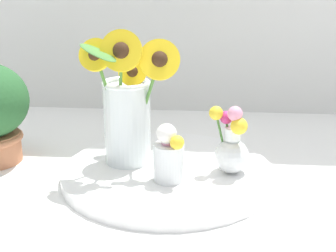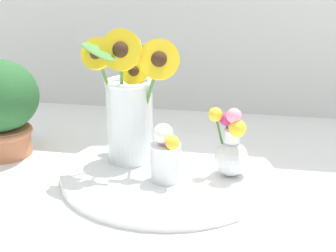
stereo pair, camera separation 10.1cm
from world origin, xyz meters
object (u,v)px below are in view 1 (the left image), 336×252
object	(u,v)px
serving_tray	(168,173)
vase_bulb_right	(231,147)
vase_small_center	(169,156)
mason_jar_sunflowers	(128,110)

from	to	relation	value
serving_tray	vase_bulb_right	distance (m)	0.16
vase_small_center	vase_bulb_right	bearing A→B (deg)	21.90
mason_jar_sunflowers	vase_bulb_right	world-z (taller)	mason_jar_sunflowers
mason_jar_sunflowers	vase_small_center	xyz separation A→B (m)	(0.10, -0.09, -0.07)
mason_jar_sunflowers	vase_bulb_right	xyz separation A→B (m)	(0.23, -0.04, -0.06)
mason_jar_sunflowers	vase_small_center	size ratio (longest dim) A/B	2.48
vase_bulb_right	vase_small_center	bearing A→B (deg)	-158.10
serving_tray	vase_bulb_right	xyz separation A→B (m)	(0.14, -0.01, 0.07)
serving_tray	vase_small_center	bearing A→B (deg)	-83.58
serving_tray	vase_bulb_right	size ratio (longest dim) A/B	3.09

